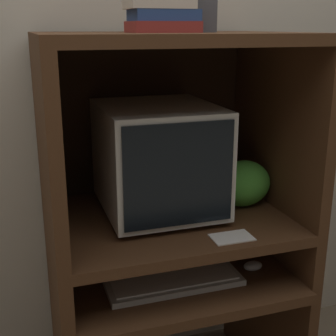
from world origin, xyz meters
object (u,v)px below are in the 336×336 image
keyboard (174,282)px  storage_box (184,13)px  book_stack (161,9)px  crt_monitor (158,158)px  mouse (253,266)px  snack_bag (243,183)px

keyboard → storage_box: size_ratio=2.69×
keyboard → book_stack: size_ratio=2.18×
crt_monitor → book_stack: size_ratio=2.18×
mouse → snack_bag: 0.30m
crt_monitor → snack_bag: 0.34m
crt_monitor → mouse: bearing=-31.5°
keyboard → mouse: size_ratio=6.55×
book_stack → storage_box: bearing=35.6°
crt_monitor → mouse: 0.52m
crt_monitor → keyboard: 0.43m
keyboard → snack_bag: snack_bag is taller
keyboard → storage_box: bearing=62.7°
mouse → book_stack: 0.94m
crt_monitor → mouse: size_ratio=6.56×
storage_box → mouse: bearing=-33.6°
storage_box → book_stack: bearing=-144.4°
keyboard → mouse: 0.30m
keyboard → crt_monitor: bearing=89.0°
snack_bag → book_stack: 0.70m
book_stack → storage_box: size_ratio=1.23×
crt_monitor → book_stack: (-0.02, -0.11, 0.50)m
book_stack → crt_monitor: bearing=80.3°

